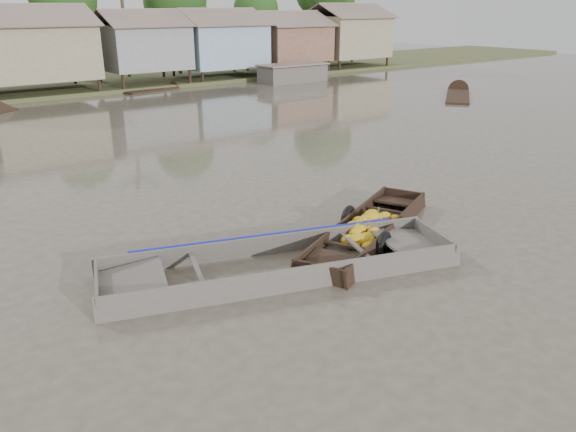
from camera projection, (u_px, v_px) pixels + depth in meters
ground at (313, 274)px, 11.73m from camera, size 120.00×120.00×0.00m
riverbank at (32, 42)px, 36.03m from camera, size 120.00×12.47×10.22m
banana_boat at (367, 231)px, 13.55m from camera, size 5.70×3.53×0.80m
viewer_boat at (282, 268)px, 11.84m from camera, size 7.75×4.29×0.60m
distant_boats at (205, 90)px, 35.48m from camera, size 45.74×17.12×1.38m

